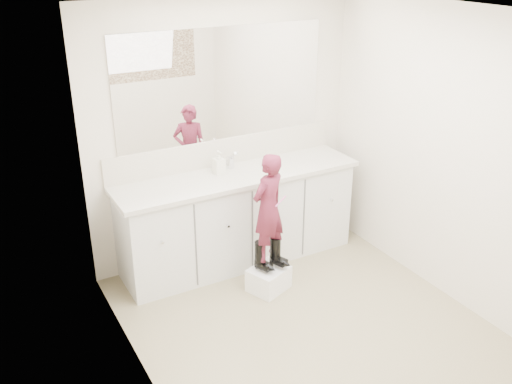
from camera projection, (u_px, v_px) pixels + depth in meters
floor at (310, 328)px, 4.51m from camera, size 3.00×3.00×0.00m
ceiling at (325, 12)px, 3.54m from camera, size 3.00×3.00×0.00m
wall_back at (223, 132)px, 5.22m from camera, size 2.60×0.00×2.60m
wall_front at (489, 295)px, 2.82m from camera, size 2.60×0.00×2.60m
wall_left at (139, 231)px, 3.45m from camera, size 0.00×3.00×3.00m
wall_right at (450, 158)px, 4.60m from camera, size 0.00×3.00×3.00m
vanity_cabinet at (238, 219)px, 5.32m from camera, size 2.20×0.55×0.85m
countertop at (238, 176)px, 5.12m from camera, size 2.28×0.58×0.04m
backsplash at (224, 151)px, 5.28m from camera, size 2.28×0.03×0.25m
mirror at (223, 85)px, 5.03m from camera, size 2.00×0.02×1.00m
dot_panel at (504, 213)px, 2.65m from camera, size 2.00×0.01×1.20m
faucet at (230, 163)px, 5.23m from camera, size 0.08×0.08×0.10m
cup at (271, 162)px, 5.25m from camera, size 0.12×0.12×0.10m
soap_bottle at (219, 162)px, 5.08m from camera, size 0.10×0.10×0.21m
step_stool at (269, 279)px, 4.97m from camera, size 0.40×0.37×0.21m
boot_left at (260, 256)px, 4.86m from camera, size 0.16×0.20×0.27m
boot_right at (275, 252)px, 4.92m from camera, size 0.16×0.20×0.27m
toddler at (268, 208)px, 4.71m from camera, size 0.40×0.34×0.95m
toothbrush at (281, 201)px, 4.65m from camera, size 0.13×0.06×0.06m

